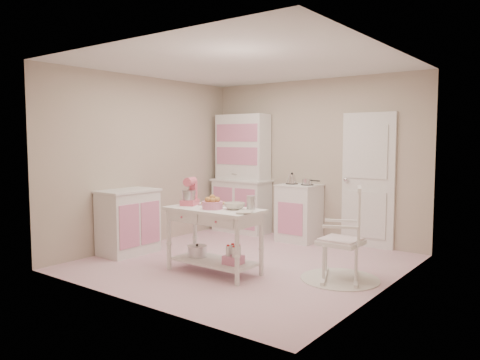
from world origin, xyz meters
name	(u,v)px	position (x,y,z in m)	size (l,w,h in m)	color
room_shell	(244,139)	(0.00, 0.00, 1.65)	(3.84, 3.84, 2.62)	pink
door	(368,180)	(0.95, 1.87, 1.02)	(0.82, 0.05, 2.04)	white
hutch	(241,173)	(-1.29, 1.66, 1.04)	(1.06, 0.50, 2.08)	white
stove	(299,213)	(-0.09, 1.61, 0.46)	(0.62, 0.57, 0.92)	white
base_cabinet	(128,222)	(-1.63, -0.59, 0.46)	(0.54, 0.84, 0.92)	white
lace_rug	(340,279)	(1.35, 0.07, 0.01)	(0.92, 0.92, 0.01)	white
rocking_chair	(341,233)	(1.35, 0.07, 0.55)	(0.48, 0.72, 1.10)	white
work_table	(214,240)	(-0.02, -0.59, 0.40)	(1.20, 0.60, 0.80)	white
stand_mixer	(190,192)	(-0.44, -0.57, 0.97)	(0.20, 0.28, 0.34)	#EF657E
cookie_tray	(214,205)	(-0.17, -0.41, 0.81)	(0.34, 0.24, 0.02)	silver
bread_basket	(212,205)	(0.00, -0.64, 0.85)	(0.25, 0.25, 0.09)	pink
mixing_bowl	(235,206)	(0.24, -0.51, 0.84)	(0.25, 0.25, 0.08)	silver
metal_pitcher	(251,203)	(0.42, -0.43, 0.89)	(0.10, 0.10, 0.17)	silver
recipe_book	(237,212)	(0.43, -0.71, 0.81)	(0.17, 0.23, 0.02)	silver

